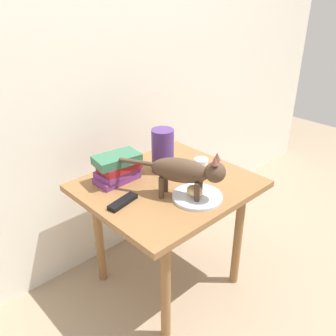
{
  "coord_description": "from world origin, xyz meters",
  "views": [
    {
      "loc": [
        -1.04,
        -1.1,
        1.46
      ],
      "look_at": [
        0.0,
        0.0,
        0.69
      ],
      "focal_mm": 38.84,
      "sensor_mm": 36.0,
      "label": 1
    }
  ],
  "objects_px": {
    "bread_roll": "(195,191)",
    "book_stack": "(118,168)",
    "green_vase": "(163,151)",
    "tv_remote": "(123,202)",
    "plate": "(197,197)",
    "cat": "(187,171)",
    "side_table": "(168,198)",
    "candle_jar": "(201,168)"
  },
  "relations": [
    {
      "from": "cat",
      "to": "green_vase",
      "type": "xyz_separation_m",
      "value": [
        0.11,
        0.27,
        -0.02
      ]
    },
    {
      "from": "candle_jar",
      "to": "plate",
      "type": "bearing_deg",
      "value": -142.11
    },
    {
      "from": "plate",
      "to": "tv_remote",
      "type": "bearing_deg",
      "value": 144.75
    },
    {
      "from": "tv_remote",
      "to": "side_table",
      "type": "bearing_deg",
      "value": -11.26
    },
    {
      "from": "bread_roll",
      "to": "book_stack",
      "type": "height_order",
      "value": "book_stack"
    },
    {
      "from": "candle_jar",
      "to": "tv_remote",
      "type": "relative_size",
      "value": 0.57
    },
    {
      "from": "cat",
      "to": "side_table",
      "type": "bearing_deg",
      "value": 77.24
    },
    {
      "from": "green_vase",
      "to": "candle_jar",
      "type": "height_order",
      "value": "green_vase"
    },
    {
      "from": "book_stack",
      "to": "candle_jar",
      "type": "bearing_deg",
      "value": -34.6
    },
    {
      "from": "bread_roll",
      "to": "tv_remote",
      "type": "height_order",
      "value": "bread_roll"
    },
    {
      "from": "side_table",
      "to": "green_vase",
      "type": "distance_m",
      "value": 0.23
    },
    {
      "from": "bread_roll",
      "to": "book_stack",
      "type": "bearing_deg",
      "value": 111.67
    },
    {
      "from": "bread_roll",
      "to": "green_vase",
      "type": "bearing_deg",
      "value": 74.33
    },
    {
      "from": "green_vase",
      "to": "tv_remote",
      "type": "xyz_separation_m",
      "value": [
        -0.34,
        -0.11,
        -0.1
      ]
    },
    {
      "from": "bread_roll",
      "to": "green_vase",
      "type": "distance_m",
      "value": 0.31
    },
    {
      "from": "side_table",
      "to": "green_vase",
      "type": "height_order",
      "value": "green_vase"
    },
    {
      "from": "side_table",
      "to": "cat",
      "type": "xyz_separation_m",
      "value": [
        -0.03,
        -0.15,
        0.21
      ]
    },
    {
      "from": "side_table",
      "to": "cat",
      "type": "relative_size",
      "value": 1.8
    },
    {
      "from": "bread_roll",
      "to": "cat",
      "type": "distance_m",
      "value": 0.1
    },
    {
      "from": "side_table",
      "to": "plate",
      "type": "relative_size",
      "value": 3.46
    },
    {
      "from": "plate",
      "to": "book_stack",
      "type": "relative_size",
      "value": 0.99
    },
    {
      "from": "side_table",
      "to": "candle_jar",
      "type": "bearing_deg",
      "value": -15.33
    },
    {
      "from": "side_table",
      "to": "bread_roll",
      "type": "bearing_deg",
      "value": -93.69
    },
    {
      "from": "green_vase",
      "to": "tv_remote",
      "type": "relative_size",
      "value": 1.47
    },
    {
      "from": "bread_roll",
      "to": "tv_remote",
      "type": "xyz_separation_m",
      "value": [
        -0.26,
        0.18,
        -0.03
      ]
    },
    {
      "from": "side_table",
      "to": "plate",
      "type": "distance_m",
      "value": 0.21
    },
    {
      "from": "tv_remote",
      "to": "green_vase",
      "type": "bearing_deg",
      "value": 7.27
    },
    {
      "from": "plate",
      "to": "candle_jar",
      "type": "height_order",
      "value": "candle_jar"
    },
    {
      "from": "bread_roll",
      "to": "cat",
      "type": "relative_size",
      "value": 0.19
    },
    {
      "from": "cat",
      "to": "tv_remote",
      "type": "xyz_separation_m",
      "value": [
        -0.23,
        0.15,
        -0.12
      ]
    },
    {
      "from": "book_stack",
      "to": "tv_remote",
      "type": "distance_m",
      "value": 0.22
    },
    {
      "from": "side_table",
      "to": "book_stack",
      "type": "xyz_separation_m",
      "value": [
        -0.16,
        0.18,
        0.15
      ]
    },
    {
      "from": "green_vase",
      "to": "cat",
      "type": "bearing_deg",
      "value": -111.67
    },
    {
      "from": "cat",
      "to": "green_vase",
      "type": "relative_size",
      "value": 1.95
    },
    {
      "from": "cat",
      "to": "book_stack",
      "type": "bearing_deg",
      "value": 109.98
    },
    {
      "from": "plate",
      "to": "cat",
      "type": "distance_m",
      "value": 0.13
    },
    {
      "from": "cat",
      "to": "bread_roll",
      "type": "bearing_deg",
      "value": -51.93
    },
    {
      "from": "cat",
      "to": "candle_jar",
      "type": "relative_size",
      "value": 5.06
    },
    {
      "from": "candle_jar",
      "to": "bread_roll",
      "type": "bearing_deg",
      "value": -144.86
    },
    {
      "from": "tv_remote",
      "to": "book_stack",
      "type": "bearing_deg",
      "value": 47.27
    },
    {
      "from": "green_vase",
      "to": "tv_remote",
      "type": "distance_m",
      "value": 0.37
    },
    {
      "from": "cat",
      "to": "tv_remote",
      "type": "distance_m",
      "value": 0.3
    }
  ]
}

